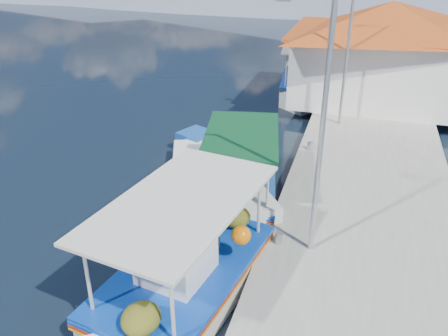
# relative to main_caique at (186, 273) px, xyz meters

# --- Properties ---
(ground) EXTENTS (160.00, 160.00, 0.00)m
(ground) POSITION_rel_main_caique_xyz_m (-2.03, -0.19, -0.54)
(ground) COLOR black
(ground) RESTS_ON ground
(quay) EXTENTS (5.00, 44.00, 0.50)m
(quay) POSITION_rel_main_caique_xyz_m (3.87, 5.81, -0.29)
(quay) COLOR #9F9E95
(quay) RESTS_ON ground
(bollards) EXTENTS (0.20, 17.20, 0.30)m
(bollards) POSITION_rel_main_caique_xyz_m (1.77, 5.06, 0.11)
(bollards) COLOR #A5A8AD
(bollards) RESTS_ON quay
(main_caique) EXTENTS (3.34, 8.33, 2.78)m
(main_caique) POSITION_rel_main_caique_xyz_m (0.00, 0.00, 0.00)
(main_caique) COLOR silver
(main_caique) RESTS_ON ground
(caique_green_canopy) EXTENTS (2.92, 6.78, 2.58)m
(caique_green_canopy) POSITION_rel_main_caique_xyz_m (0.17, 4.28, -0.15)
(caique_green_canopy) COLOR #194A9B
(caique_green_canopy) RESTS_ON ground
(caique_blue_hull) EXTENTS (2.88, 5.17, 0.98)m
(caique_blue_hull) POSITION_rel_main_caique_xyz_m (-1.77, 5.78, -0.27)
(caique_blue_hull) COLOR #194A9B
(caique_blue_hull) RESTS_ON ground
(caique_far) EXTENTS (2.83, 7.77, 2.74)m
(caique_far) POSITION_rel_main_caique_xyz_m (0.35, 16.45, -0.03)
(caique_far) COLOR silver
(caique_far) RESTS_ON ground
(harbor_building) EXTENTS (10.49, 10.49, 4.40)m
(harbor_building) POSITION_rel_main_caique_xyz_m (4.17, 14.81, 2.24)
(harbor_building) COLOR white
(harbor_building) RESTS_ON quay
(lamp_post_near) EXTENTS (1.21, 0.14, 6.00)m
(lamp_post_near) POSITION_rel_main_caique_xyz_m (2.48, 1.81, 3.32)
(lamp_post_near) COLOR #A5A8AD
(lamp_post_near) RESTS_ON quay
(lamp_post_far) EXTENTS (1.21, 0.14, 6.00)m
(lamp_post_far) POSITION_rel_main_caique_xyz_m (2.48, 10.81, 3.32)
(lamp_post_far) COLOR #A5A8AD
(lamp_post_far) RESTS_ON quay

